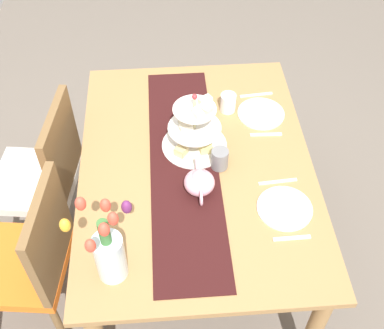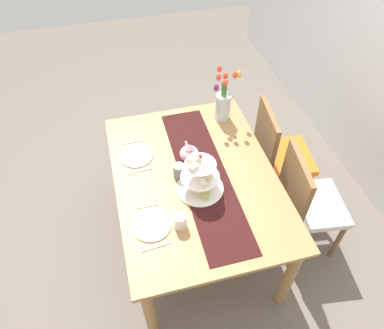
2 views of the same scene
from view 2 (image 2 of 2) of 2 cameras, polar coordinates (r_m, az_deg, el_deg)
ground_plane at (r=2.93m, az=0.43°, el=-11.47°), size 8.00×8.00×0.00m
dining_table at (r=2.41m, az=0.51°, el=-3.50°), size 1.43×1.04×0.75m
chair_left at (r=2.90m, az=13.41°, el=1.96°), size 0.47×0.47×0.91m
chair_right at (r=2.63m, az=17.70°, el=-5.46°), size 0.47×0.47×0.91m
table_runner at (r=2.34m, az=1.85°, el=-1.58°), size 1.30×0.30×0.00m
tiered_cake_stand at (r=2.18m, az=1.29°, el=-2.28°), size 0.30×0.30×0.30m
teapot at (r=2.39m, az=-0.45°, el=1.85°), size 0.24×0.13×0.14m
tulip_vase at (r=2.67m, az=5.03°, el=9.98°), size 0.17×0.23×0.42m
dinner_plate_left at (r=2.48m, az=-8.86°, el=1.45°), size 0.23×0.23×0.01m
fork_left at (r=2.58m, az=-9.34°, el=3.65°), size 0.02×0.15×0.01m
knife_left at (r=2.38m, az=-8.34°, el=-1.00°), size 0.03×0.17×0.01m
dinner_plate_right at (r=2.11m, az=-6.48°, el=-9.55°), size 0.23×0.23×0.01m
fork_right at (r=2.19m, az=-7.15°, el=-6.50°), size 0.02×0.15×0.01m
knife_right at (r=2.03m, az=-5.74°, el=-12.90°), size 0.03×0.17×0.01m
mug_grey at (r=2.29m, az=-2.06°, el=-1.01°), size 0.08×0.08×0.09m
mug_white_text at (r=2.06m, az=-1.94°, el=-9.00°), size 0.08×0.08×0.09m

